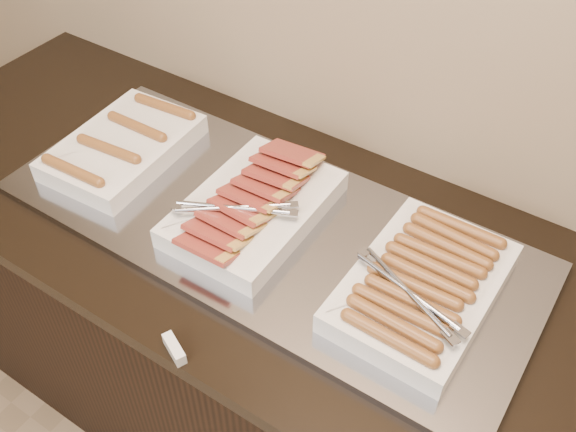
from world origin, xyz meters
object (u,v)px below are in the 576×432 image
object	(u,v)px
counter	(266,341)
warming_tray	(266,225)
dish_left	(123,146)
dish_right	(422,285)
dish_center	(253,207)

from	to	relation	value
counter	warming_tray	world-z (taller)	warming_tray
warming_tray	dish_left	bearing A→B (deg)	-180.00
counter	dish_left	xyz separation A→B (m)	(-0.41, -0.00, 0.50)
counter	dish_right	distance (m)	0.63
dish_left	dish_right	xyz separation A→B (m)	(0.79, -0.00, 0.01)
dish_center	dish_right	xyz separation A→B (m)	(0.40, 0.00, 0.00)
counter	dish_center	bearing A→B (deg)	-168.33
warming_tray	dish_right	bearing A→B (deg)	-0.51
warming_tray	dish_right	xyz separation A→B (m)	(0.37, -0.00, 0.04)
dish_center	dish_right	world-z (taller)	dish_center
counter	dish_left	world-z (taller)	dish_left
dish_center	counter	bearing A→B (deg)	11.03
dish_left	dish_right	distance (m)	0.79
dish_left	dish_right	world-z (taller)	dish_right
counter	dish_right	size ratio (longest dim) A/B	5.28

